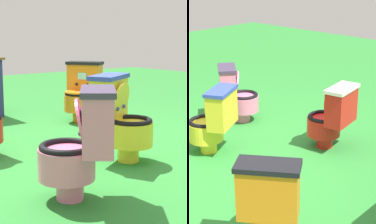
{
  "view_description": "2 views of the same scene",
  "coord_description": "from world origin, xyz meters",
  "views": [
    {
      "loc": [
        -2.37,
        -2.98,
        1.06
      ],
      "look_at": [
        -0.19,
        -0.16,
        0.39
      ],
      "focal_mm": 66.41,
      "sensor_mm": 36.0,
      "label": 1
    },
    {
      "loc": [
        2.39,
        2.81,
        1.98
      ],
      "look_at": [
        -0.68,
        0.04,
        0.42
      ],
      "focal_mm": 65.9,
      "sensor_mm": 36.0,
      "label": 2
    }
  ],
  "objects": [
    {
      "name": "ground",
      "position": [
        0.0,
        0.0,
        0.0
      ],
      "size": [
        14.0,
        14.0,
        0.0
      ],
      "primitive_type": "plane",
      "color": "#2D8433"
    },
    {
      "name": "toilet_pink",
      "position": [
        -0.87,
        -0.92,
        0.37
      ],
      "size": [
        0.64,
        0.62,
        0.73
      ],
      "rotation": [
        0.0,
        0.0,
        0.91
      ],
      "color": "pink",
      "rests_on": "ground"
    },
    {
      "name": "toilet_orange",
      "position": [
        0.59,
        1.08,
        0.37
      ],
      "size": [
        0.63,
        0.61,
        0.73
      ],
      "rotation": [
        0.0,
        0.0,
        2.17
      ],
      "color": "orange",
      "rests_on": "ground"
    },
    {
      "name": "toilet_yellow",
      "position": [
        -0.1,
        -0.43,
        0.37
      ],
      "size": [
        0.58,
        0.62,
        0.73
      ],
      "rotation": [
        0.0,
        0.0,
        3.63
      ],
      "color": "yellow",
      "rests_on": "ground"
    }
  ]
}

